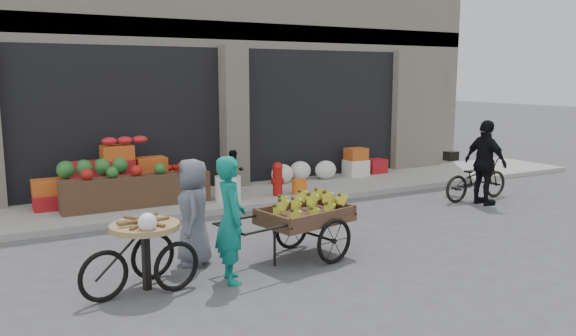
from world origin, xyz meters
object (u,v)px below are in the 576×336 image
seated_person (234,172)px  fire_hydrant (278,177)px  cyclist (485,163)px  banana_cart (303,214)px  orange_bucket (299,187)px  vendor_grey (193,212)px  tricycle_cart (145,245)px  pineapple_bin (228,188)px  bicycle (476,179)px  vendor_woman (231,220)px

seated_person → fire_hydrant: bearing=-52.9°
cyclist → banana_cart: bearing=103.2°
orange_bucket → banana_cart: size_ratio=0.14×
cyclist → vendor_grey: bearing=95.6°
tricycle_cart → cyclist: bearing=-4.2°
orange_bucket → banana_cart: (-1.94, -3.45, 0.39)m
pineapple_bin → orange_bucket: bearing=-3.6°
orange_bucket → banana_cart: banana_cart is taller
orange_bucket → bicycle: 3.74m
orange_bucket → vendor_woman: bearing=-130.0°
tricycle_cart → bicycle: (7.46, 1.71, -0.11)m
pineapple_bin → orange_bucket: size_ratio=1.62×
orange_bucket → bicycle: size_ratio=0.19×
pineapple_bin → vendor_grey: vendor_grey is taller
seated_person → banana_cart: 4.22m
seated_person → vendor_grey: 4.23m
tricycle_cart → banana_cart: bearing=-11.4°
vendor_woman → orange_bucket: bearing=-29.5°
tricycle_cart → vendor_grey: (0.85, 0.65, 0.18)m
orange_bucket → tricycle_cart: tricycle_cart is taller
fire_hydrant → cyclist: size_ratio=0.41×
pineapple_bin → tricycle_cart: bearing=-125.5°
seated_person → cyclist: bearing=-44.9°
seated_person → bicycle: 5.13m
fire_hydrant → orange_bucket: fire_hydrant is taller
vendor_woman → bicycle: (6.43, 1.94, -0.36)m
vendor_woman → fire_hydrant: bearing=-24.4°
cyclist → fire_hydrant: bearing=56.5°
tricycle_cart → cyclist: cyclist is taller
vendor_woman → cyclist: 6.42m
banana_cart → cyclist: size_ratio=1.33×
banana_cart → vendor_woman: bearing=-175.8°
banana_cart → cyclist: cyclist is taller
bicycle → cyclist: size_ratio=0.99×
seated_person → vendor_woman: (-1.99, -4.51, 0.22)m
banana_cart → tricycle_cart: 2.29m
pineapple_bin → fire_hydrant: (1.10, -0.05, 0.13)m
seated_person → vendor_woman: bearing=-123.8°
pineapple_bin → orange_bucket: (1.60, -0.10, -0.10)m
fire_hydrant → seated_person: bearing=137.1°
seated_person → bicycle: size_ratio=0.54×
vendor_woman → bicycle: bearing=-62.7°
seated_person → bicycle: seated_person is taller
pineapple_bin → fire_hydrant: bearing=-2.6°
vendor_woman → cyclist: bearing=-65.6°
vendor_woman → pineapple_bin: bearing=-11.7°
pineapple_bin → banana_cart: (-0.34, -3.55, 0.29)m
fire_hydrant → banana_cart: banana_cart is taller
seated_person → banana_cart: (-0.74, -4.15, 0.07)m
tricycle_cart → fire_hydrant: bearing=29.8°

